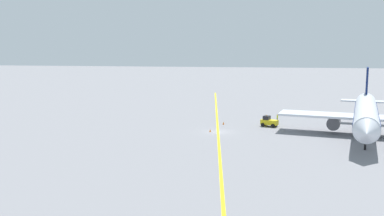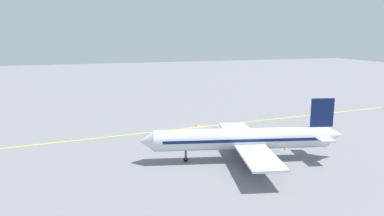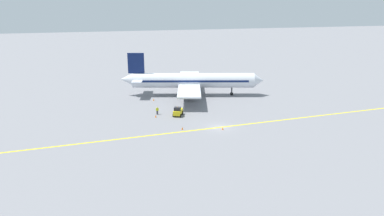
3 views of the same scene
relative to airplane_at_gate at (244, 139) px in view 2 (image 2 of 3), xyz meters
The scene contains 9 objects.
ground_plane 24.52m from the airplane_at_gate, ahead, with size 400.00×400.00×0.00m, color slate.
apron_yellow_centreline 24.52m from the airplane_at_gate, ahead, with size 0.40×120.00×0.01m, color yellow.
airplane_at_gate is the anchor object (origin of this frame).
baggage_tug_white 16.94m from the airplane_at_gate, 22.63° to the right, with size 3.35×2.65×2.11m.
ground_crew_worker 17.50m from the airplane_at_gate, 37.39° to the right, with size 0.23×0.58×1.68m.
traffic_cone_near_nose 25.11m from the airplane_at_gate, 16.81° to the right, with size 0.32×0.32×0.55m, color orange.
traffic_cone_mid_apron 10.86m from the airplane_at_gate, 73.77° to the right, with size 0.32×0.32×0.55m, color orange.
traffic_cone_by_wingtip 25.80m from the airplane_at_gate, ahead, with size 0.32×0.32×0.55m, color orange.
traffic_cone_far_edge 19.37m from the airplane_at_gate, 35.49° to the right, with size 0.32×0.32×0.55m, color orange.
Camera 2 is at (-80.24, 27.55, 21.48)m, focal length 35.00 mm.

